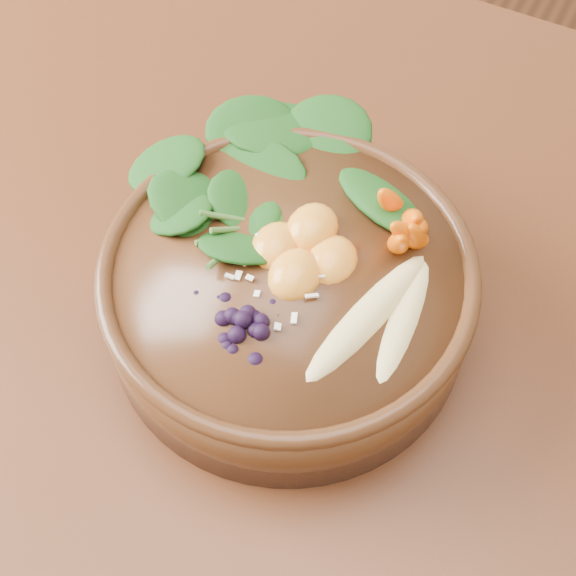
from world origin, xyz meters
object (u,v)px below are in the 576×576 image
object	(u,v)px
carrot_cluster	(406,198)
mandarin_cluster	(304,240)
stoneware_bowl	(288,295)
kale_heap	(285,173)
dining_table	(161,327)
banana_halves	(388,308)
blueberry_pile	(242,311)

from	to	relation	value
carrot_cluster	mandarin_cluster	bearing A→B (deg)	-129.81
stoneware_bowl	carrot_cluster	world-z (taller)	carrot_cluster
stoneware_bowl	mandarin_cluster	bearing A→B (deg)	75.78
stoneware_bowl	carrot_cluster	distance (m)	0.11
mandarin_cluster	kale_heap	bearing A→B (deg)	130.34
dining_table	banana_halves	world-z (taller)	banana_halves
stoneware_bowl	blueberry_pile	distance (m)	0.08
dining_table	mandarin_cluster	bearing A→B (deg)	10.86
stoneware_bowl	banana_halves	world-z (taller)	banana_halves
dining_table	mandarin_cluster	size ratio (longest dim) A/B	18.63
kale_heap	carrot_cluster	distance (m)	0.09
stoneware_bowl	mandarin_cluster	distance (m)	0.05
dining_table	blueberry_pile	size ratio (longest dim) A/B	12.79
dining_table	banana_halves	bearing A→B (deg)	0.42
dining_table	banana_halves	distance (m)	0.27
stoneware_bowl	blueberry_pile	xyz separation A→B (m)	(-0.00, -0.06, 0.06)
mandarin_cluster	blueberry_pile	size ratio (longest dim) A/B	0.69
dining_table	carrot_cluster	distance (m)	0.28
kale_heap	carrot_cluster	bearing A→B (deg)	2.63
blueberry_pile	dining_table	bearing A→B (deg)	158.53
banana_halves	mandarin_cluster	xyz separation A→B (m)	(-0.07, 0.02, 0.00)
kale_heap	banana_halves	xyz separation A→B (m)	(0.11, -0.07, -0.01)
stoneware_bowl	kale_heap	size ratio (longest dim) A/B	1.53
dining_table	stoneware_bowl	world-z (taller)	stoneware_bowl
stoneware_bowl	blueberry_pile	size ratio (longest dim) A/B	2.16
stoneware_bowl	kale_heap	distance (m)	0.09
kale_heap	blueberry_pile	bearing A→B (deg)	-76.08
banana_halves	mandarin_cluster	size ratio (longest dim) A/B	1.75
banana_halves	blueberry_pile	xyz separation A→B (m)	(-0.08, -0.05, 0.01)
kale_heap	banana_halves	bearing A→B (deg)	-31.43
kale_heap	carrot_cluster	size ratio (longest dim) A/B	2.38
dining_table	kale_heap	world-z (taller)	kale_heap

